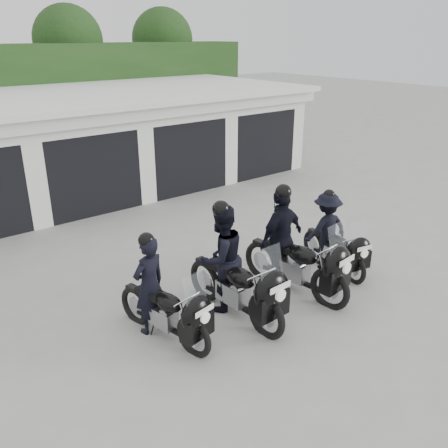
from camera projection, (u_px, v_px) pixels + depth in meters
ground at (222, 293)px, 9.11m from camera, size 80.00×80.00×0.00m
garage_block at (59, 147)px, 14.44m from camera, size 16.40×6.80×2.96m
background_vegetation at (16, 87)px, 17.68m from camera, size 20.00×3.90×5.80m
police_bike_a at (162, 298)px, 7.56m from camera, size 0.87×2.08×1.83m
police_bike_b at (229, 267)px, 8.19m from camera, size 0.98×2.43×2.11m
police_bike_c at (289, 246)px, 8.98m from camera, size 1.23×2.46×2.14m
police_bike_d at (331, 234)px, 9.93m from camera, size 1.12×1.96×1.72m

